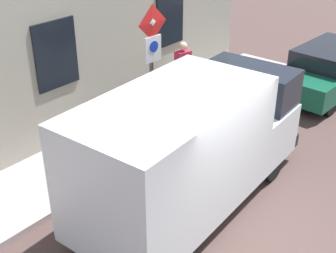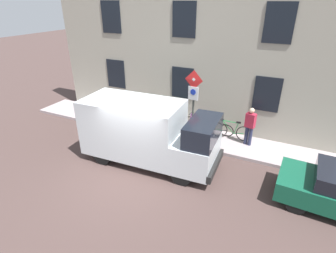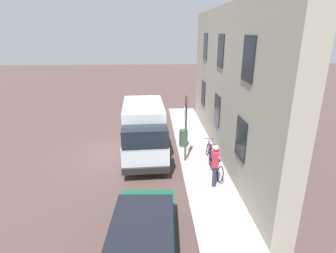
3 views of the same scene
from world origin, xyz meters
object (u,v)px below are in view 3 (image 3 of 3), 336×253
Objects in this scene: bicycle_green at (217,167)px; delivery_van at (144,129)px; bicycle_black at (213,159)px; sign_post_stacked at (185,118)px; parked_hatchback at (143,237)px; pedestrian at (215,164)px; bicycle_purple at (209,152)px; litter_bin at (183,138)px.

delivery_van is at bearing 46.14° from bicycle_green.
delivery_van is at bearing 58.81° from bicycle_black.
sign_post_stacked is 0.77× the size of parked_hatchback.
pedestrian reaches higher than bicycle_green.
delivery_van is at bearing -35.25° from pedestrian.
sign_post_stacked is 2.74m from pedestrian.
bicycle_purple is (0.00, 1.54, 0.00)m from bicycle_green.
bicycle_purple is at bearing -58.00° from litter_bin.
sign_post_stacked reaches higher than pedestrian.
litter_bin is (-1.07, 2.48, 0.08)m from bicycle_black.
sign_post_stacked reaches higher than bicycle_green.
sign_post_stacked is at bearing 56.61° from delivery_van.
bicycle_green is 1.54m from bicycle_purple.
bicycle_black is at bearing 56.45° from delivery_van.
sign_post_stacked is at bearing -13.92° from parked_hatchback.
litter_bin is (-1.07, 3.24, 0.08)m from bicycle_green.
delivery_van is 3.16× the size of bicycle_purple.
litter_bin is at bearing -11.11° from parked_hatchback.
pedestrian is (0.94, -2.28, -1.20)m from sign_post_stacked.
pedestrian is (-0.26, -0.78, 0.56)m from bicycle_green.
bicycle_black is 1.90× the size of litter_bin.
bicycle_black is at bearing -84.87° from pedestrian.
sign_post_stacked is 0.58× the size of delivery_van.
bicycle_purple is 2.01m from litter_bin.
sign_post_stacked is 2.13m from bicycle_purple.
parked_hatchback reaches higher than litter_bin.
delivery_van is 4.46m from pedestrian.
delivery_van reaches higher than pedestrian.
pedestrian reaches higher than parked_hatchback.
bicycle_purple is (3.12, -1.09, -0.82)m from delivery_van.
sign_post_stacked is at bearing 58.57° from bicycle_black.
delivery_van is 3.41m from bicycle_purple.
sign_post_stacked is 1.83× the size of pedestrian.
bicycle_black is 1.67m from pedestrian.
parked_hatchback reaches higher than bicycle_green.
pedestrian is (2.70, 3.52, 0.34)m from parked_hatchback.
sign_post_stacked is 2.25m from bicycle_black.
sign_post_stacked is at bearing -52.81° from pedestrian.
sign_post_stacked is 6.25m from parked_hatchback.
bicycle_purple is at bearing -81.72° from pedestrian.
bicycle_black is 0.99× the size of pedestrian.
sign_post_stacked is 1.84× the size of bicycle_purple.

